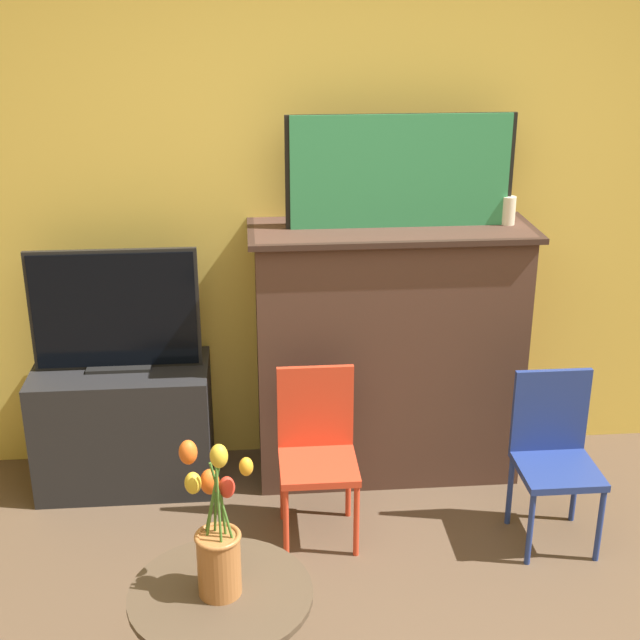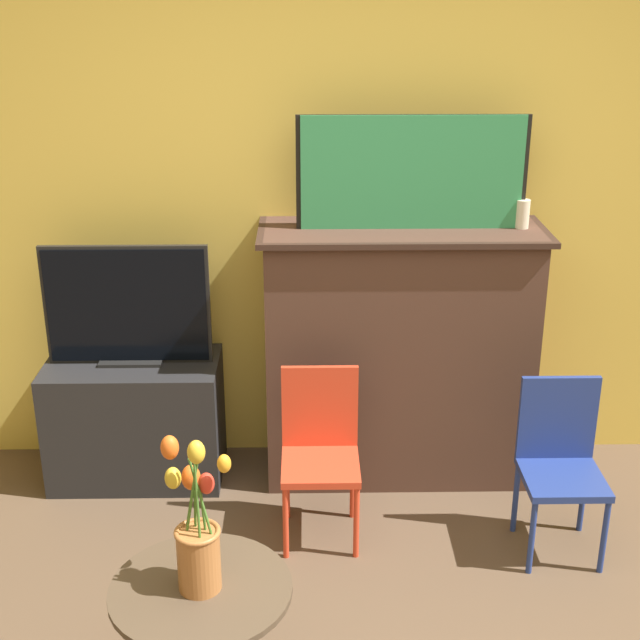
{
  "view_description": "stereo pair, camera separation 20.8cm",
  "coord_description": "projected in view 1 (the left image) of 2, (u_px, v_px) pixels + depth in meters",
  "views": [
    {
      "loc": [
        -0.42,
        -1.84,
        2.24
      ],
      "look_at": [
        -0.16,
        1.21,
        1.04
      ],
      "focal_mm": 50.0,
      "sensor_mm": 36.0,
      "label": 1
    },
    {
      "loc": [
        -0.21,
        -1.85,
        2.24
      ],
      "look_at": [
        -0.16,
        1.21,
        1.04
      ],
      "focal_mm": 50.0,
      "sensor_mm": 36.0,
      "label": 2
    }
  ],
  "objects": [
    {
      "name": "chair_blue",
      "position": [
        554.0,
        449.0,
        3.67
      ],
      "size": [
        0.32,
        0.32,
        0.72
      ],
      "color": "navy",
      "rests_on": "ground"
    },
    {
      "name": "tv_stand",
      "position": [
        125.0,
        425.0,
        4.1
      ],
      "size": [
        0.79,
        0.44,
        0.58
      ],
      "color": "#232326",
      "rests_on": "ground"
    },
    {
      "name": "chair_red",
      "position": [
        317.0,
        445.0,
        3.7
      ],
      "size": [
        0.32,
        0.32,
        0.72
      ],
      "color": "red",
      "rests_on": "ground"
    },
    {
      "name": "painting",
      "position": [
        400.0,
        171.0,
        3.81
      ],
      "size": [
        0.99,
        0.03,
        0.49
      ],
      "color": "black",
      "rests_on": "fireplace_mantel"
    },
    {
      "name": "vase_tulips",
      "position": [
        217.0,
        541.0,
        2.56
      ],
      "size": [
        0.21,
        0.17,
        0.52
      ],
      "color": "#AD6B38",
      "rests_on": "side_table"
    },
    {
      "name": "tv_monitor",
      "position": [
        115.0,
        312.0,
        3.9
      ],
      "size": [
        0.74,
        0.12,
        0.55
      ],
      "color": "black",
      "rests_on": "tv_stand"
    },
    {
      "name": "mantel_candle",
      "position": [
        508.0,
        210.0,
        3.91
      ],
      "size": [
        0.06,
        0.06,
        0.12
      ],
      "color": "silver",
      "rests_on": "fireplace_mantel"
    },
    {
      "name": "wall_back",
      "position": [
        338.0,
        182.0,
        4.04
      ],
      "size": [
        8.0,
        0.06,
        2.7
      ],
      "color": "#EAC651",
      "rests_on": "ground"
    },
    {
      "name": "fireplace_mantel",
      "position": [
        388.0,
        350.0,
        4.1
      ],
      "size": [
        1.26,
        0.47,
        1.2
      ],
      "color": "#4C3328",
      "rests_on": "ground"
    }
  ]
}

